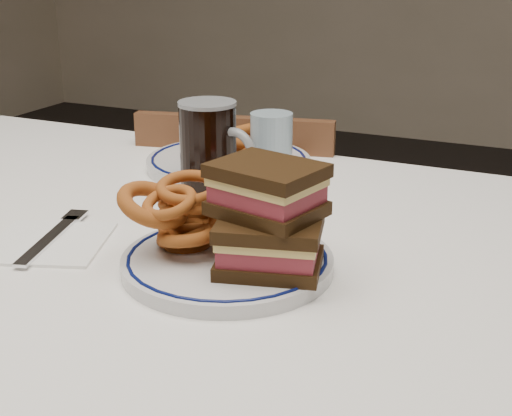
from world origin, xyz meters
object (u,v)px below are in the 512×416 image
at_px(main_plate, 227,261).
at_px(reuben_sandwich, 268,217).
at_px(far_plate, 229,162).
at_px(beer_mug, 210,148).
at_px(chair_far, 247,276).

bearing_deg(main_plate, reuben_sandwich, -5.38).
distance_m(reuben_sandwich, far_plate, 0.44).
bearing_deg(main_plate, beer_mug, 122.09).
bearing_deg(reuben_sandwich, main_plate, 174.62).
bearing_deg(far_plate, main_plate, -63.65).
distance_m(beer_mug, far_plate, 0.15).
distance_m(main_plate, beer_mug, 0.27).
relative_size(main_plate, beer_mug, 1.73).
height_order(reuben_sandwich, beer_mug, beer_mug).
distance_m(chair_far, beer_mug, 0.52).
bearing_deg(beer_mug, main_plate, -57.91).
xyz_separation_m(chair_far, reuben_sandwich, (0.30, -0.58, 0.38)).
bearing_deg(far_plate, chair_far, 107.56).
distance_m(main_plate, reuben_sandwich, 0.08).
relative_size(main_plate, far_plate, 0.89).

